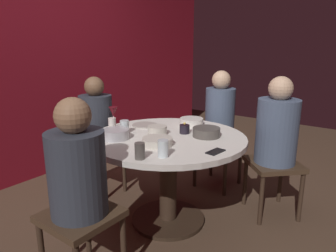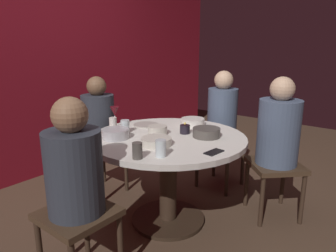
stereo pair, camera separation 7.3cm
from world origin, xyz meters
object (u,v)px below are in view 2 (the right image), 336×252
at_px(dinner_plate, 146,125).
at_px(cup_by_left_diner, 125,126).
at_px(bowl_serving_large, 115,134).
at_px(seated_diner_left, 74,173).
at_px(bowl_sauce_side, 206,132).
at_px(cup_near_candle, 161,148).
at_px(wine_glass, 115,112).
at_px(bowl_salad_center, 193,122).
at_px(dining_table, 168,157).
at_px(cell_phone, 214,152).
at_px(bowl_rice_portion, 158,130).
at_px(candle_holder, 185,129).
at_px(seated_diner_right, 222,118).
at_px(seated_diner_front_right, 278,133).
at_px(seated_diner_back, 99,123).
at_px(bowl_small_white, 156,141).
at_px(cup_center_front, 137,151).
at_px(cup_by_right_diner, 113,124).

height_order(dinner_plate, cup_by_left_diner, cup_by_left_diner).
relative_size(dinner_plate, bowl_serving_large, 1.09).
height_order(seated_diner_left, bowl_sauce_side, seated_diner_left).
distance_m(dinner_plate, cup_near_candle, 0.78).
xyz_separation_m(wine_glass, bowl_salad_center, (0.46, -0.49, -0.10)).
xyz_separation_m(dining_table, cell_phone, (-0.11, -0.48, 0.17)).
bearing_deg(seated_diner_left, bowl_sauce_side, -13.50).
bearing_deg(bowl_rice_portion, bowl_serving_large, 148.25).
bearing_deg(bowl_sauce_side, bowl_salad_center, 50.44).
bearing_deg(candle_holder, seated_diner_left, 176.54).
height_order(candle_holder, cup_near_candle, cup_near_candle).
relative_size(seated_diner_right, seated_diner_front_right, 1.00).
distance_m(dinner_plate, cup_by_left_diner, 0.26).
bearing_deg(cup_near_candle, seated_diner_back, 70.40).
xyz_separation_m(candle_holder, bowl_small_white, (-0.37, -0.02, -0.01)).
relative_size(seated_diner_left, cup_center_front, 11.12).
distance_m(dining_table, dinner_plate, 0.40).
height_order(seated_diner_right, bowl_serving_large, seated_diner_right).
relative_size(dining_table, seated_diner_back, 1.06).
bearing_deg(cup_center_front, dinner_plate, 38.61).
distance_m(candle_holder, cup_by_right_diner, 0.59).
height_order(dining_table, wine_glass, wine_glass).
bearing_deg(bowl_serving_large, bowl_sauce_side, -48.05).
relative_size(seated_diner_front_right, bowl_sauce_side, 5.62).
distance_m(bowl_salad_center, cup_center_front, 0.93).
height_order(dinner_plate, cup_near_candle, cup_near_candle).
relative_size(seated_diner_back, cell_phone, 8.15).
xyz_separation_m(wine_glass, bowl_serving_large, (-0.24, -0.27, -0.09)).
height_order(bowl_sauce_side, cup_center_front, cup_center_front).
xyz_separation_m(seated_diner_left, cell_phone, (0.74, -0.48, 0.02)).
height_order(candle_holder, bowl_salad_center, candle_holder).
distance_m(cell_phone, bowl_small_white, 0.42).
xyz_separation_m(bowl_small_white, cup_by_left_diner, (0.09, 0.41, 0.02)).
xyz_separation_m(dinner_plate, cell_phone, (-0.24, -0.82, -0.00)).
height_order(seated_diner_front_right, bowl_small_white, seated_diner_front_right).
relative_size(seated_diner_right, cell_phone, 8.43).
xyz_separation_m(bowl_salad_center, bowl_small_white, (-0.63, -0.12, -0.00)).
bearing_deg(seated_diner_back, bowl_salad_center, 26.97).
distance_m(seated_diner_front_right, cup_near_candle, 1.09).
bearing_deg(seated_diner_back, bowl_sauce_side, 8.70).
relative_size(cell_phone, cup_by_left_diner, 1.36).
distance_m(seated_diner_right, wine_glass, 1.07).
bearing_deg(bowl_small_white, bowl_rice_portion, 38.51).
height_order(seated_diner_left, bowl_serving_large, seated_diner_left).
xyz_separation_m(dining_table, seated_diner_left, (-0.86, 0.00, 0.15)).
relative_size(dining_table, cup_center_front, 11.68).
relative_size(dinner_plate, bowl_salad_center, 1.08).
bearing_deg(cell_phone, dining_table, 172.78).
bearing_deg(cup_by_left_diner, bowl_small_white, -102.48).
distance_m(seated_diner_right, dinner_plate, 0.81).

